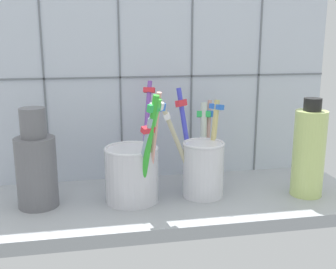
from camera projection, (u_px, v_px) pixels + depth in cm
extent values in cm
cube|color=#9EA3A8|center=(168.00, 203.00, 67.03)|extent=(64.00, 22.00, 2.00)
cube|color=silver|center=(155.00, 65.00, 73.51)|extent=(64.00, 2.00, 45.00)
cube|color=slate|center=(43.00, 67.00, 68.95)|extent=(0.30, 0.20, 45.00)
cube|color=slate|center=(120.00, 66.00, 71.29)|extent=(0.30, 0.20, 45.00)
cube|color=slate|center=(192.00, 65.00, 73.62)|extent=(0.30, 0.20, 45.00)
cube|color=slate|center=(259.00, 64.00, 75.96)|extent=(0.30, 0.20, 45.00)
cube|color=slate|center=(156.00, 77.00, 72.93)|extent=(64.00, 0.20, 0.30)
cylinder|color=silver|center=(132.00, 175.00, 64.73)|extent=(8.36, 8.36, 8.53)
torus|color=silver|center=(131.00, 149.00, 63.74)|extent=(8.44, 8.44, 0.50)
cylinder|color=purple|center=(146.00, 136.00, 68.82)|extent=(3.51, 6.97, 17.90)
cube|color=#E5333F|center=(149.00, 90.00, 69.61)|extent=(2.16, 1.70, 1.04)
cylinder|color=#8FADBA|center=(142.00, 162.00, 61.12)|extent=(3.07, 5.46, 14.08)
cube|color=#E5333F|center=(148.00, 130.00, 58.47)|extent=(2.22, 1.85, 1.11)
cylinder|color=#4FDB4C|center=(146.00, 152.00, 61.20)|extent=(4.43, 5.60, 16.83)
cube|color=white|center=(156.00, 107.00, 58.07)|extent=(2.52, 2.25, 1.30)
cylinder|color=#E9A298|center=(153.00, 149.00, 61.28)|extent=(2.49, 4.14, 17.52)
cube|color=blue|center=(157.00, 107.00, 58.81)|extent=(2.63, 1.86, 1.22)
cylinder|color=green|center=(147.00, 153.00, 60.02)|extent=(3.45, 4.40, 17.33)
cube|color=green|center=(154.00, 108.00, 57.45)|extent=(2.25, 1.94, 1.19)
cylinder|color=silver|center=(203.00, 170.00, 66.82)|extent=(6.67, 6.67, 8.76)
torus|color=silver|center=(204.00, 144.00, 65.81)|extent=(6.84, 6.84, 0.50)
cylinder|color=silver|center=(203.00, 146.00, 69.89)|extent=(2.71, 6.42, 14.28)
cube|color=green|center=(204.00, 114.00, 70.50)|extent=(2.56, 1.57, 1.18)
cylinder|color=#DACB7C|center=(213.00, 145.00, 68.37)|extent=(2.62, 2.18, 15.03)
cube|color=blue|center=(217.00, 107.00, 67.37)|extent=(2.16, 2.58, 0.90)
cylinder|color=tan|center=(208.00, 144.00, 70.65)|extent=(2.63, 5.33, 14.49)
cube|color=blue|center=(209.00, 114.00, 70.97)|extent=(2.18, 1.64, 1.20)
cylinder|color=#4248DA|center=(187.00, 140.00, 68.18)|extent=(3.41, 3.60, 17.00)
cube|color=#E5333F|center=(181.00, 103.00, 67.45)|extent=(2.33, 2.26, 1.16)
cylinder|color=#BDB795|center=(180.00, 149.00, 65.63)|extent=(6.81, 2.20, 15.52)
cube|color=white|center=(167.00, 116.00, 64.47)|extent=(1.50, 2.19, 1.10)
cylinder|color=slate|center=(37.00, 172.00, 62.46)|extent=(6.08, 6.08, 10.79)
cylinder|color=slate|center=(33.00, 123.00, 60.68)|extent=(3.84, 3.84, 4.48)
cylinder|color=#CCE480|center=(309.00, 154.00, 66.57)|extent=(5.10, 5.10, 14.02)
cylinder|color=black|center=(313.00, 104.00, 64.71)|extent=(2.80, 2.80, 2.00)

